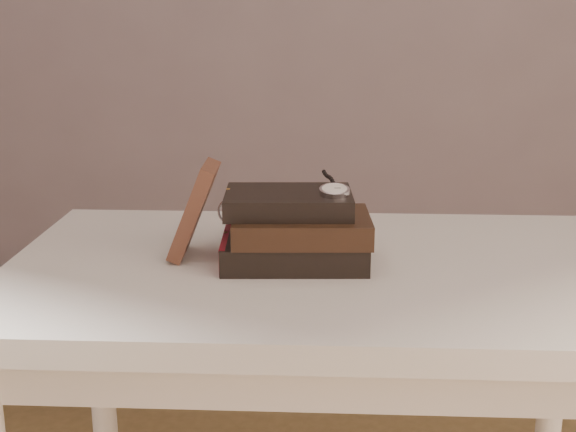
{
  "coord_description": "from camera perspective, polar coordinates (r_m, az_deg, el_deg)",
  "views": [
    {
      "loc": [
        -0.0,
        -0.77,
        1.14
      ],
      "look_at": [
        -0.06,
        0.35,
        0.82
      ],
      "focal_mm": 47.37,
      "sensor_mm": 36.0,
      "label": 1
    }
  ],
  "objects": [
    {
      "name": "journal",
      "position": [
        1.21,
        -7.06,
        0.45
      ],
      "size": [
        0.08,
        0.1,
        0.15
      ],
      "primitive_type": "cube",
      "rotation": [
        0.0,
        0.39,
        0.03
      ],
      "color": "#422319",
      "rests_on": "table"
    },
    {
      "name": "pocket_watch",
      "position": [
        1.15,
        3.46,
        2.02
      ],
      "size": [
        0.05,
        0.15,
        0.02
      ],
      "color": "silver",
      "rests_on": "book_stack"
    },
    {
      "name": "book_stack",
      "position": [
        1.17,
        0.55,
        -1.09
      ],
      "size": [
        0.23,
        0.17,
        0.11
      ],
      "color": "black",
      "rests_on": "table"
    },
    {
      "name": "eyeglasses",
      "position": [
        1.25,
        -3.16,
        0.4
      ],
      "size": [
        0.1,
        0.11,
        0.04
      ],
      "color": "silver",
      "rests_on": "book_stack"
    },
    {
      "name": "table",
      "position": [
        1.22,
        2.81,
        -7.63
      ],
      "size": [
        1.0,
        0.6,
        0.75
      ],
      "color": "silver",
      "rests_on": "ground"
    }
  ]
}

